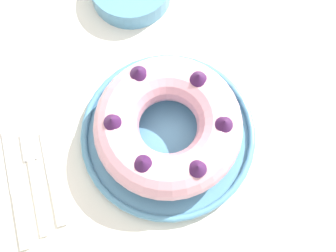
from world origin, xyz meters
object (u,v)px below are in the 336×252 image
Objects in this scene: bundt_cake at (168,126)px; cake_knife at (55,183)px; fork at (34,175)px; serving_knife at (17,196)px; serving_dish at (168,135)px.

cake_knife is at bearing -171.47° from bundt_cake.
fork is 0.88× the size of serving_knife.
bundt_cake is at bearing 3.10° from fork.
serving_dish is 0.28m from serving_knife.
bundt_cake is 1.33× the size of fork.
fork is at bearing -178.03° from bundt_cake.
cake_knife is at bearing -171.45° from serving_dish.
serving_dish is 1.23× the size of bundt_cake.
bundt_cake is at bearing 6.81° from cake_knife.
bundt_cake is 0.29m from serving_knife.
serving_knife is at bearing -172.22° from serving_dish.
bundt_cake is 1.43× the size of cake_knife.
cake_knife is at bearing -34.51° from fork.
fork is (-0.25, -0.01, -0.06)m from bundt_cake.
serving_knife is at bearing -172.23° from bundt_cake.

